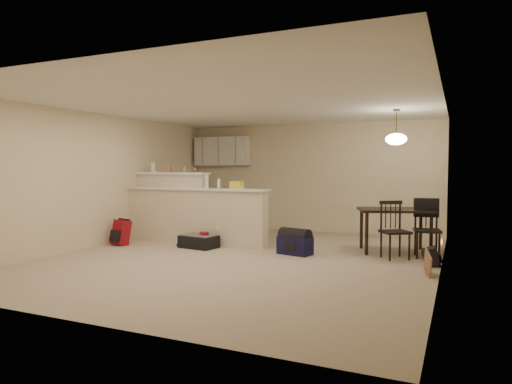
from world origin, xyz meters
The scene contains 20 objects.
room centered at (0.00, 0.00, 1.25)m, with size 7.00×7.02×2.50m.
breakfast_bar centered at (-1.76, 0.98, 0.61)m, with size 3.08×0.58×1.39m.
upper_cabinets centered at (-2.20, 3.32, 1.90)m, with size 1.40×0.34×0.70m, color white.
kitchen_counter centered at (-2.00, 3.19, 0.45)m, with size 1.80×0.60×0.90m, color white.
thermostat centered at (2.98, 1.55, 1.50)m, with size 0.02×0.12×0.12m, color beige.
jar centered at (-2.65, 1.12, 1.49)m, with size 0.10×0.10×0.20m, color silver.
cereal_box centered at (-2.25, 1.12, 1.47)m, with size 0.10×0.07×0.16m, color #9D6D51.
small_box centered at (-1.86, 1.12, 1.45)m, with size 0.08×0.06×0.12m, color #9D6D51.
bottle_a centered at (-1.23, 0.90, 1.22)m, with size 0.07×0.07×0.26m, color silver.
bottle_b centered at (-0.97, 0.90, 1.18)m, with size 0.06×0.06×0.18m, color silver.
bag_lump centered at (-0.58, 0.90, 1.16)m, with size 0.22×0.18×0.14m, color #9D6D51.
dining_table centered at (2.20, 1.53, 0.67)m, with size 1.42×1.17×0.77m.
pendant_lamp centered at (2.20, 1.53, 1.99)m, with size 0.36×0.36×0.62m.
dining_chair_near centered at (2.29, 0.91, 0.47)m, with size 0.41×0.39×0.94m, color black, non-canonical shape.
dining_chair_far centered at (2.75, 1.24, 0.48)m, with size 0.42×0.40×0.95m, color black, non-canonical shape.
suitcase centered at (-1.17, 0.50, 0.11)m, with size 0.67×0.43×0.23m, color black.
red_backpack centered at (-2.70, 0.15, 0.24)m, with size 0.32×0.20×0.48m, color maroon.
navy_duffel centered at (0.67, 0.61, 0.15)m, with size 0.56×0.31×0.31m, color #14123A.
black_daypack centered at (2.85, 0.61, 0.13)m, with size 0.30×0.21×0.27m, color black.
cardboard_sheet centered at (2.85, -0.11, 0.16)m, with size 0.42×0.02×0.32m, color #9D6D51.
Camera 1 is at (3.22, -6.73, 1.48)m, focal length 32.00 mm.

